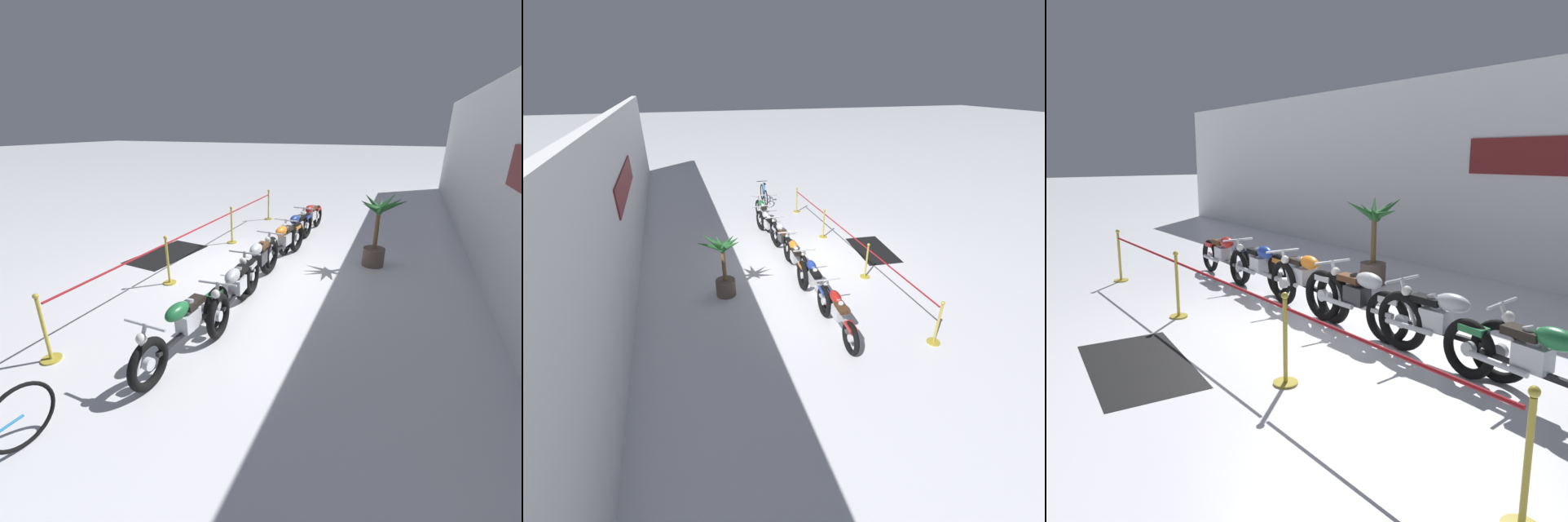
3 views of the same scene
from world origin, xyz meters
TOP-DOWN VIEW (x-y plane):
  - ground_plane at (0.00, 0.00)m, footprint 120.00×120.00m
  - motorcycle_red_0 at (-3.42, 0.67)m, footprint 2.16×0.62m
  - motorcycle_blue_1 at (-1.94, 0.65)m, footprint 2.44×0.62m
  - motorcycle_orange_2 at (-0.67, 0.70)m, footprint 2.49×0.62m
  - motorcycle_silver_3 at (0.75, 0.63)m, footprint 2.37×0.62m
  - motorcycle_silver_4 at (2.06, 0.75)m, footprint 2.34×0.62m
  - motorcycle_green_5 at (3.41, 0.59)m, footprint 2.34×0.62m
  - potted_palm_left_of_row at (-1.22, 2.80)m, footprint 1.00×1.08m
  - stanchion_far_left at (-1.42, -1.13)m, footprint 8.83×0.28m
  - stanchion_mid_left at (-1.51, -1.13)m, footprint 0.28×0.28m
  - stanchion_mid_right at (1.47, -1.13)m, footprint 0.28×0.28m
  - stanchion_far_right at (4.30, -1.13)m, footprint 0.28×0.28m
  - floor_banner at (-0.00, -2.27)m, footprint 2.19×1.34m

SIDE VIEW (x-z plane):
  - ground_plane at x=0.00m, z-range 0.00..0.00m
  - floor_banner at x=0.00m, z-range 0.00..0.01m
  - stanchion_mid_left at x=-1.51m, z-range -0.17..0.88m
  - stanchion_mid_right at x=1.47m, z-range -0.17..0.88m
  - stanchion_far_right at x=4.30m, z-range -0.17..0.88m
  - motorcycle_green_5 at x=3.41m, z-range -0.01..0.92m
  - motorcycle_silver_4 at x=2.06m, z-range -0.01..0.93m
  - motorcycle_red_0 at x=-3.42m, z-range 0.00..0.93m
  - motorcycle_orange_2 at x=-0.67m, z-range -0.01..0.97m
  - motorcycle_silver_3 at x=0.75m, z-range -0.01..0.97m
  - motorcycle_blue_1 at x=-1.94m, z-range 0.00..0.96m
  - stanchion_far_left at x=-1.42m, z-range 0.19..1.25m
  - potted_palm_left_of_row at x=-1.22m, z-range -0.03..1.75m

